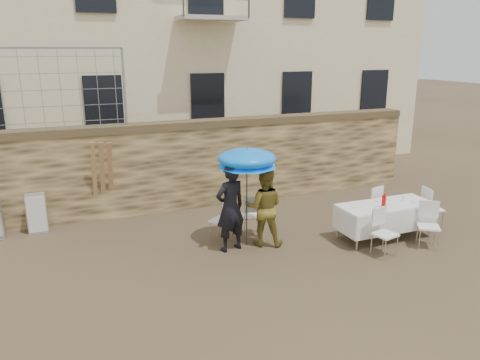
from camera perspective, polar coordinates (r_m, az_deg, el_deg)
name	(u,v)px	position (r m, az deg, el deg)	size (l,w,h in m)	color
ground	(267,296)	(8.06, 3.27, -13.93)	(80.00, 80.00, 0.00)	brown
stone_wall	(185,165)	(12.07, -6.72, 1.77)	(13.00, 0.50, 2.20)	olive
chain_link_fence	(51,90)	(11.36, -22.05, 10.13)	(3.20, 0.06, 1.80)	gray
man_suit	(230,208)	(9.39, -1.19, -3.40)	(0.66, 0.44, 1.82)	black
woman_dress	(264,207)	(9.69, 2.97, -3.32)	(0.80, 0.63, 1.65)	#A38E31
umbrella	(247,161)	(9.37, 0.85, 2.28)	(1.23, 1.23, 1.92)	#3F3F44
couple_chair_left	(221,219)	(10.02, -2.30, -4.76)	(0.48, 0.48, 0.96)	white
couple_chair_right	(251,215)	(10.26, 1.40, -4.26)	(0.48, 0.48, 0.96)	white
banquet_table	(386,206)	(10.52, 17.40, -3.04)	(2.10, 0.85, 0.78)	white
soda_bottle	(384,201)	(10.24, 17.13, -2.51)	(0.09, 0.09, 0.26)	red
table_chair_front_left	(385,233)	(9.70, 17.28, -6.20)	(0.48, 0.48, 0.96)	white
table_chair_front_right	(429,226)	(10.40, 22.03, -5.17)	(0.48, 0.48, 0.96)	white
table_chair_back	(370,205)	(11.31, 15.56, -2.93)	(0.48, 0.48, 0.96)	white
table_chair_side	(432,208)	(11.58, 22.40, -3.14)	(0.48, 0.48, 0.96)	white
chair_stack_right	(37,211)	(11.49, -23.50, -3.50)	(0.46, 0.40, 0.92)	white
wood_planks	(108,180)	(11.44, -15.80, -0.02)	(0.70, 0.20, 2.00)	#A37749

